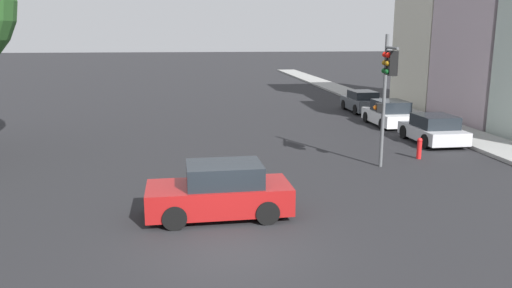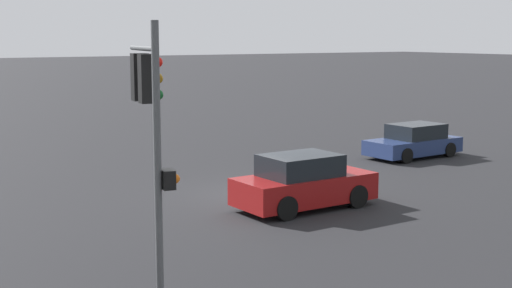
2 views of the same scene
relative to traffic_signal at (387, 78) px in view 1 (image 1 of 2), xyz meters
The scene contains 8 objects.
ground_plane 9.98m from the traffic_signal, 134.24° to the right, with size 300.00×300.00×0.00m, color black.
sidewalk_strip 27.10m from the traffic_signal, 75.40° to the left, with size 2.54×60.00×0.17m.
traffic_signal is the anchor object (origin of this frame).
crossing_car_0 8.41m from the traffic_signal, 146.93° to the right, with size 4.20×2.01×1.59m.
parked_car_0 6.93m from the traffic_signal, 46.23° to the left, with size 2.09×3.83×1.41m.
parked_car_1 10.66m from the traffic_signal, 66.61° to the left, with size 2.06×4.06×1.50m.
parked_car_2 15.71m from the traffic_signal, 73.89° to the left, with size 1.95×4.03×1.47m.
fire_hydrant 4.15m from the traffic_signal, 34.87° to the left, with size 0.22×0.22×0.92m.
Camera 1 is at (-0.89, -11.53, 5.20)m, focal length 35.00 mm.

